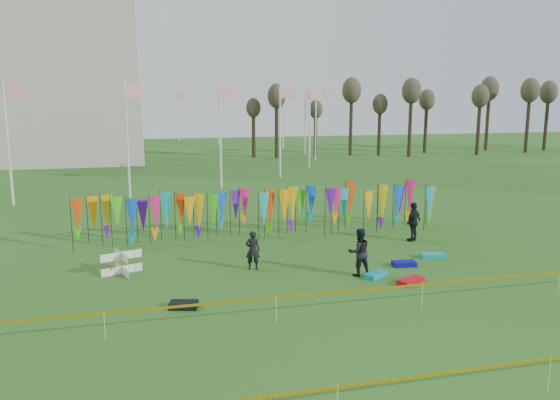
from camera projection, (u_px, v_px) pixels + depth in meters
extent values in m
plane|color=#214E16|center=(316.00, 291.00, 19.41)|extent=(160.00, 160.00, 0.00)
cylinder|color=silver|center=(305.00, 122.00, 67.82)|extent=(0.16, 0.16, 8.00)
plane|color=red|center=(310.00, 95.00, 67.36)|extent=(1.40, 0.00, 1.40)
cylinder|color=silver|center=(283.00, 120.00, 74.50)|extent=(0.16, 0.16, 8.00)
plane|color=red|center=(287.00, 95.00, 74.04)|extent=(1.40, 0.00, 1.40)
cylinder|color=silver|center=(253.00, 118.00, 80.27)|extent=(0.16, 0.16, 8.00)
plane|color=red|center=(257.00, 95.00, 79.81)|extent=(1.40, 0.00, 1.40)
cylinder|color=silver|center=(218.00, 117.00, 84.73)|extent=(0.16, 0.16, 8.00)
plane|color=red|center=(221.00, 96.00, 84.27)|extent=(1.40, 0.00, 1.40)
cylinder|color=silver|center=(178.00, 117.00, 87.58)|extent=(0.16, 0.16, 8.00)
plane|color=red|center=(181.00, 96.00, 87.12)|extent=(1.40, 0.00, 1.40)
cylinder|color=silver|center=(135.00, 116.00, 88.62)|extent=(0.16, 0.16, 8.00)
plane|color=red|center=(138.00, 96.00, 88.17)|extent=(1.40, 0.00, 1.40)
cylinder|color=silver|center=(89.00, 117.00, 87.79)|extent=(0.16, 0.16, 8.00)
plane|color=red|center=(91.00, 96.00, 87.34)|extent=(1.40, 0.00, 1.40)
cylinder|color=silver|center=(39.00, 117.00, 85.14)|extent=(0.16, 0.16, 8.00)
plane|color=red|center=(42.00, 96.00, 84.69)|extent=(1.40, 0.00, 1.40)
cylinder|color=silver|center=(8.00, 143.00, 34.39)|extent=(0.16, 0.16, 8.00)
plane|color=red|center=(14.00, 90.00, 33.94)|extent=(1.40, 0.00, 1.40)
cylinder|color=silver|center=(127.00, 140.00, 37.04)|extent=(0.16, 0.16, 8.00)
plane|color=red|center=(134.00, 91.00, 36.59)|extent=(1.40, 0.00, 1.40)
cylinder|color=silver|center=(220.00, 136.00, 41.33)|extent=(0.16, 0.16, 8.00)
plane|color=red|center=(227.00, 92.00, 40.88)|extent=(1.40, 0.00, 1.40)
cylinder|color=silver|center=(280.00, 132.00, 46.97)|extent=(0.16, 0.16, 8.00)
plane|color=red|center=(287.00, 93.00, 46.51)|extent=(1.40, 0.00, 1.40)
cylinder|color=silver|center=(310.00, 128.00, 53.57)|extent=(0.16, 0.16, 8.00)
plane|color=red|center=(316.00, 93.00, 53.11)|extent=(1.40, 0.00, 1.40)
cylinder|color=silver|center=(316.00, 124.00, 60.68)|extent=(0.16, 0.16, 8.00)
plane|color=red|center=(321.00, 94.00, 60.22)|extent=(1.40, 0.00, 1.40)
cylinder|color=black|center=(73.00, 223.00, 24.87)|extent=(0.03, 0.03, 2.31)
cone|color=#E7420C|center=(79.00, 217.00, 24.89)|extent=(0.64, 0.64, 1.60)
cylinder|color=black|center=(86.00, 223.00, 25.00)|extent=(0.03, 0.03, 2.31)
cone|color=orange|center=(92.00, 216.00, 25.02)|extent=(0.64, 0.64, 1.60)
cylinder|color=black|center=(99.00, 222.00, 25.14)|extent=(0.03, 0.03, 2.31)
cone|color=#D99E0B|center=(105.00, 216.00, 25.16)|extent=(0.64, 0.64, 1.60)
cylinder|color=black|center=(112.00, 221.00, 25.27)|extent=(0.03, 0.03, 2.31)
cone|color=#3AC416|center=(118.00, 215.00, 25.29)|extent=(0.64, 0.64, 1.60)
cylinder|color=black|center=(124.00, 221.00, 25.41)|extent=(0.03, 0.03, 2.31)
cone|color=blue|center=(130.00, 215.00, 25.43)|extent=(0.64, 0.64, 1.60)
cylinder|color=black|center=(137.00, 220.00, 25.54)|extent=(0.03, 0.03, 2.31)
cone|color=#5813A8|center=(142.00, 214.00, 25.56)|extent=(0.64, 0.64, 1.60)
cylinder|color=black|center=(149.00, 219.00, 25.68)|extent=(0.03, 0.03, 2.31)
cone|color=#DB1862|center=(155.00, 213.00, 25.70)|extent=(0.64, 0.64, 1.60)
cylinder|color=black|center=(161.00, 219.00, 25.81)|extent=(0.03, 0.03, 2.31)
cone|color=#0B9DA7|center=(167.00, 213.00, 25.83)|extent=(0.64, 0.64, 1.60)
cylinder|color=black|center=(173.00, 218.00, 25.95)|extent=(0.03, 0.03, 2.31)
cone|color=#E7420C|center=(179.00, 212.00, 25.97)|extent=(0.64, 0.64, 1.60)
cylinder|color=black|center=(185.00, 218.00, 26.08)|extent=(0.03, 0.03, 2.31)
cone|color=orange|center=(191.00, 212.00, 26.10)|extent=(0.64, 0.64, 1.60)
cylinder|color=black|center=(197.00, 217.00, 26.22)|extent=(0.03, 0.03, 2.31)
cone|color=#D99E0B|center=(203.00, 211.00, 26.24)|extent=(0.64, 0.64, 1.60)
cylinder|color=black|center=(209.00, 216.00, 26.35)|extent=(0.03, 0.03, 2.31)
cone|color=#3AC416|center=(214.00, 210.00, 26.37)|extent=(0.64, 0.64, 1.60)
cylinder|color=black|center=(220.00, 216.00, 26.49)|extent=(0.03, 0.03, 2.31)
cone|color=blue|center=(226.00, 210.00, 26.51)|extent=(0.64, 0.64, 1.60)
cylinder|color=black|center=(232.00, 215.00, 26.63)|extent=(0.03, 0.03, 2.31)
cone|color=#5813A8|center=(237.00, 209.00, 26.64)|extent=(0.64, 0.64, 1.60)
cylinder|color=black|center=(243.00, 215.00, 26.76)|extent=(0.03, 0.03, 2.31)
cone|color=#DB1862|center=(249.00, 209.00, 26.78)|extent=(0.64, 0.64, 1.60)
cylinder|color=black|center=(254.00, 214.00, 26.90)|extent=(0.03, 0.03, 2.31)
cone|color=#0B9DA7|center=(260.00, 208.00, 26.91)|extent=(0.64, 0.64, 1.60)
cylinder|color=black|center=(265.00, 213.00, 27.03)|extent=(0.03, 0.03, 2.31)
cone|color=#E7420C|center=(271.00, 208.00, 27.05)|extent=(0.64, 0.64, 1.60)
cylinder|color=black|center=(276.00, 213.00, 27.17)|extent=(0.03, 0.03, 2.31)
cone|color=orange|center=(282.00, 207.00, 27.18)|extent=(0.64, 0.64, 1.60)
cylinder|color=black|center=(287.00, 212.00, 27.30)|extent=(0.03, 0.03, 2.31)
cone|color=#D99E0B|center=(293.00, 207.00, 27.32)|extent=(0.64, 0.64, 1.60)
cylinder|color=black|center=(298.00, 212.00, 27.44)|extent=(0.03, 0.03, 2.31)
cone|color=#3AC416|center=(303.00, 206.00, 27.45)|extent=(0.64, 0.64, 1.60)
cylinder|color=black|center=(309.00, 211.00, 27.57)|extent=(0.03, 0.03, 2.31)
cone|color=blue|center=(314.00, 206.00, 27.59)|extent=(0.64, 0.64, 1.60)
cylinder|color=black|center=(319.00, 211.00, 27.71)|extent=(0.03, 0.03, 2.31)
cone|color=#5813A8|center=(325.00, 205.00, 27.72)|extent=(0.64, 0.64, 1.60)
cylinder|color=black|center=(330.00, 210.00, 27.84)|extent=(0.03, 0.03, 2.31)
cone|color=#DB1862|center=(335.00, 204.00, 27.86)|extent=(0.64, 0.64, 1.60)
cylinder|color=black|center=(340.00, 210.00, 27.98)|extent=(0.03, 0.03, 2.31)
cone|color=#0B9DA7|center=(345.00, 204.00, 27.99)|extent=(0.64, 0.64, 1.60)
cylinder|color=black|center=(350.00, 209.00, 28.11)|extent=(0.03, 0.03, 2.31)
cone|color=#E7420C|center=(356.00, 203.00, 28.13)|extent=(0.64, 0.64, 1.60)
cylinder|color=black|center=(361.00, 208.00, 28.25)|extent=(0.03, 0.03, 2.31)
cone|color=orange|center=(366.00, 203.00, 28.26)|extent=(0.64, 0.64, 1.60)
cylinder|color=black|center=(371.00, 208.00, 28.38)|extent=(0.03, 0.03, 2.31)
cone|color=#D99E0B|center=(376.00, 202.00, 28.40)|extent=(0.64, 0.64, 1.60)
cylinder|color=black|center=(381.00, 207.00, 28.52)|extent=(0.03, 0.03, 2.31)
cone|color=#3AC416|center=(386.00, 202.00, 28.53)|extent=(0.64, 0.64, 1.60)
cylinder|color=black|center=(391.00, 207.00, 28.65)|extent=(0.03, 0.03, 2.31)
cone|color=blue|center=(396.00, 202.00, 28.67)|extent=(0.64, 0.64, 1.60)
cylinder|color=black|center=(400.00, 206.00, 28.79)|extent=(0.03, 0.03, 2.31)
cone|color=#5813A8|center=(405.00, 201.00, 28.80)|extent=(0.64, 0.64, 1.60)
cylinder|color=black|center=(410.00, 206.00, 28.92)|extent=(0.03, 0.03, 2.31)
cone|color=#DB1862|center=(415.00, 201.00, 28.94)|extent=(0.64, 0.64, 1.60)
cylinder|color=black|center=(420.00, 205.00, 29.06)|extent=(0.03, 0.03, 2.31)
cone|color=#0B9DA7|center=(425.00, 200.00, 29.07)|extent=(0.64, 0.64, 1.60)
cylinder|color=black|center=(429.00, 205.00, 29.19)|extent=(0.03, 0.03, 2.31)
cone|color=#E7420C|center=(434.00, 200.00, 29.21)|extent=(0.64, 0.64, 1.60)
cube|color=#E5C204|center=(340.00, 292.00, 16.96)|extent=(26.00, 0.01, 0.08)
cylinder|color=#CEE031|center=(105.00, 326.00, 15.34)|extent=(0.02, 0.02, 0.90)
cylinder|color=#CEE031|center=(278.00, 309.00, 16.54)|extent=(0.02, 0.02, 0.90)
cylinder|color=#CEE031|center=(427.00, 295.00, 17.75)|extent=(0.02, 0.02, 0.90)
cylinder|color=#CEE031|center=(557.00, 283.00, 18.95)|extent=(0.02, 0.02, 0.90)
cube|color=#E5C204|center=(426.00, 375.00, 11.83)|extent=(26.00, 0.01, 0.08)
cylinder|color=#CEE031|center=(543.00, 374.00, 12.62)|extent=(0.02, 0.02, 0.90)
cylinder|color=#332519|center=(248.00, 131.00, 62.23)|extent=(0.44, 0.44, 6.40)
ellipsoid|color=#443C2D|center=(248.00, 101.00, 61.62)|extent=(1.92, 1.92, 2.56)
cylinder|color=#332519|center=(282.00, 130.00, 63.19)|extent=(0.44, 0.44, 6.40)
ellipsoid|color=#443C2D|center=(282.00, 101.00, 62.58)|extent=(1.92, 1.92, 2.56)
cylinder|color=#332519|center=(315.00, 130.00, 64.15)|extent=(0.44, 0.44, 6.40)
ellipsoid|color=#443C2D|center=(315.00, 101.00, 63.54)|extent=(1.92, 1.92, 2.56)
cylinder|color=#332519|center=(347.00, 129.00, 65.11)|extent=(0.44, 0.44, 6.40)
ellipsoid|color=#443C2D|center=(347.00, 101.00, 64.50)|extent=(1.92, 1.92, 2.56)
cylinder|color=#332519|center=(378.00, 129.00, 66.07)|extent=(0.44, 0.44, 6.40)
ellipsoid|color=#443C2D|center=(379.00, 101.00, 65.46)|extent=(1.92, 1.92, 2.56)
cylinder|color=#332519|center=(408.00, 129.00, 67.03)|extent=(0.44, 0.44, 6.40)
ellipsoid|color=#443C2D|center=(409.00, 101.00, 66.42)|extent=(1.92, 1.92, 2.56)
cylinder|color=#332519|center=(437.00, 128.00, 67.99)|extent=(0.44, 0.44, 6.40)
ellipsoid|color=#443C2D|center=(439.00, 101.00, 67.38)|extent=(1.92, 1.92, 2.56)
cylinder|color=#332519|center=(466.00, 128.00, 68.95)|extent=(0.44, 0.44, 6.40)
ellipsoid|color=#443C2D|center=(467.00, 101.00, 68.34)|extent=(1.92, 1.92, 2.56)
cylinder|color=#332519|center=(493.00, 127.00, 69.91)|extent=(0.44, 0.44, 6.40)
ellipsoid|color=#443C2D|center=(495.00, 101.00, 69.30)|extent=(1.92, 1.92, 2.56)
cylinder|color=#332519|center=(520.00, 127.00, 70.87)|extent=(0.44, 0.44, 6.40)
ellipsoid|color=#443C2D|center=(522.00, 101.00, 70.26)|extent=(1.92, 1.92, 2.56)
cylinder|color=#332519|center=(546.00, 127.00, 71.84)|extent=(0.44, 0.44, 6.40)
ellipsoid|color=#443C2D|center=(549.00, 101.00, 71.23)|extent=(1.92, 1.92, 2.56)
cylinder|color=red|center=(111.00, 267.00, 20.74)|extent=(0.02, 0.02, 0.91)
cylinder|color=red|center=(132.00, 265.00, 20.93)|extent=(0.02, 0.02, 0.91)
cylinder|color=red|center=(112.00, 261.00, 21.50)|extent=(0.02, 0.02, 0.91)
cylinder|color=red|center=(133.00, 259.00, 21.69)|extent=(0.02, 0.02, 0.91)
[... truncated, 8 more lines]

